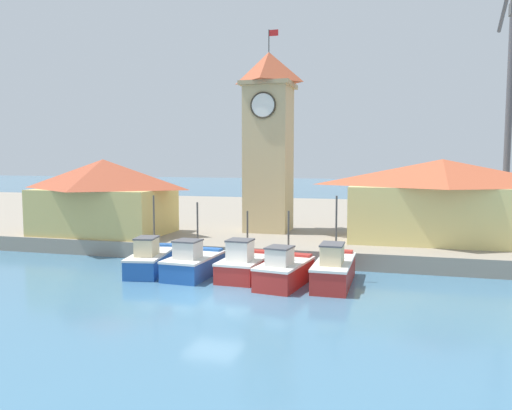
{
  "coord_description": "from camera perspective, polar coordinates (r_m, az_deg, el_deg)",
  "views": [
    {
      "loc": [
        7.88,
        -21.29,
        6.39
      ],
      "look_at": [
        -0.54,
        9.52,
        3.5
      ],
      "focal_mm": 35.0,
      "sensor_mm": 36.0,
      "label": 1
    }
  ],
  "objects": [
    {
      "name": "fishing_boat_mid_left",
      "position": [
        25.71,
        3.26,
        -7.53
      ],
      "size": [
        2.54,
        4.46,
        3.78
      ],
      "color": "#AD2823",
      "rests_on": "ground"
    },
    {
      "name": "clock_tower",
      "position": [
        37.48,
        1.45,
        7.64
      ],
      "size": [
        3.7,
        3.7,
        14.86
      ],
      "color": "tan",
      "rests_on": "quay_wharf"
    },
    {
      "name": "fishing_boat_left_inner",
      "position": [
        27.2,
        -1.38,
        -6.83
      ],
      "size": [
        2.26,
        4.2,
        3.61
      ],
      "color": "#AD2823",
      "rests_on": "ground"
    },
    {
      "name": "port_crane_near",
      "position": [
        48.82,
        26.85,
        8.23
      ],
      "size": [
        2.0,
        8.95,
        22.01
      ],
      "color": "#353539",
      "rests_on": "quay_wharf"
    },
    {
      "name": "fishing_boat_left_outer",
      "position": [
        27.8,
        -7.17,
        -6.61
      ],
      "size": [
        2.35,
        4.33,
        4.05
      ],
      "color": "#2356A8",
      "rests_on": "ground"
    },
    {
      "name": "warehouse_right",
      "position": [
        34.79,
        20.43,
        0.58
      ],
      "size": [
        12.05,
        6.23,
        5.41
      ],
      "color": "#E5D17A",
      "rests_on": "quay_wharf"
    },
    {
      "name": "warehouse_left",
      "position": [
        37.86,
        -17.0,
        1.04
      ],
      "size": [
        9.58,
        6.22,
        5.4
      ],
      "color": "tan",
      "rests_on": "quay_wharf"
    },
    {
      "name": "ground_plane",
      "position": [
        23.58,
        -4.92,
        -10.57
      ],
      "size": [
        300.0,
        300.0,
        0.0
      ],
      "primitive_type": "plane",
      "color": "teal"
    },
    {
      "name": "fishing_boat_center",
      "position": [
        26.09,
        8.89,
        -7.29
      ],
      "size": [
        1.92,
        5.22,
        4.54
      ],
      "color": "#AD2823",
      "rests_on": "ground"
    },
    {
      "name": "fishing_boat_far_left",
      "position": [
        29.28,
        -11.9,
        -6.09
      ],
      "size": [
        2.61,
        5.17,
        4.34
      ],
      "color": "#2356A8",
      "rests_on": "ground"
    },
    {
      "name": "quay_wharf",
      "position": [
        49.79,
        6.08,
        -1.63
      ],
      "size": [
        120.0,
        40.0,
        1.04
      ],
      "primitive_type": "cube",
      "color": "gray",
      "rests_on": "ground"
    }
  ]
}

